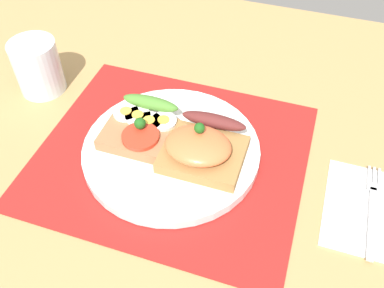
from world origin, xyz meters
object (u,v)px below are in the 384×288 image
at_px(plate, 171,150).
at_px(sandwich_salmon, 202,147).
at_px(sandwich_egg_tomato, 142,125).
at_px(napkin, 378,212).
at_px(fork, 372,207).
at_px(drinking_glass, 38,67).

height_order(plate, sandwich_salmon, sandwich_salmon).
height_order(sandwich_egg_tomato, napkin, sandwich_egg_tomato).
bearing_deg(fork, sandwich_egg_tomato, 176.07).
xyz_separation_m(napkin, fork, (-0.01, 0.00, 0.00)).
xyz_separation_m(plate, drinking_glass, (-0.25, 0.07, 0.03)).
distance_m(sandwich_egg_tomato, fork, 0.32).
distance_m(sandwich_egg_tomato, napkin, 0.33).
bearing_deg(napkin, sandwich_salmon, 178.44).
distance_m(plate, drinking_glass, 0.26).
xyz_separation_m(sandwich_egg_tomato, napkin, (0.32, -0.02, -0.03)).
height_order(napkin, fork, fork).
relative_size(plate, fork, 1.70).
distance_m(sandwich_egg_tomato, sandwich_salmon, 0.09).
xyz_separation_m(sandwich_salmon, napkin, (0.23, -0.01, -0.03)).
distance_m(sandwich_egg_tomato, drinking_glass, 0.21).
bearing_deg(sandwich_egg_tomato, sandwich_salmon, -10.51).
relative_size(sandwich_egg_tomato, napkin, 0.71).
bearing_deg(sandwich_egg_tomato, napkin, -4.14).
relative_size(sandwich_egg_tomato, sandwich_salmon, 0.91).
bearing_deg(napkin, sandwich_egg_tomato, 175.86).
bearing_deg(sandwich_egg_tomato, plate, -15.33).
distance_m(napkin, fork, 0.01).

